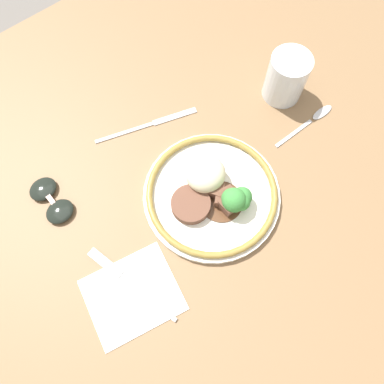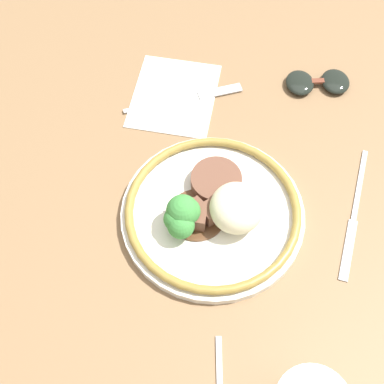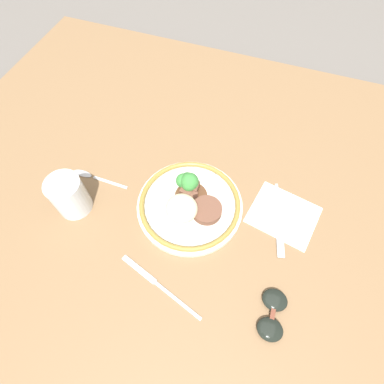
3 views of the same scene
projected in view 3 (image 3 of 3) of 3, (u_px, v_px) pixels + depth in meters
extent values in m
plane|color=#5B5651|center=(203.00, 213.00, 0.75)|extent=(8.00, 8.00, 0.00)
cube|color=brown|center=(203.00, 210.00, 0.73)|extent=(1.52, 1.21, 0.03)
cube|color=white|center=(283.00, 215.00, 0.71)|extent=(0.17, 0.15, 0.00)
cylinder|color=silver|center=(190.00, 206.00, 0.72)|extent=(0.25, 0.25, 0.01)
torus|color=olive|center=(190.00, 203.00, 0.70)|extent=(0.24, 0.24, 0.01)
ellipsoid|color=beige|center=(182.00, 208.00, 0.67)|extent=(0.07, 0.07, 0.06)
cylinder|color=brown|center=(207.00, 210.00, 0.69)|extent=(0.07, 0.07, 0.02)
cylinder|color=#51331E|center=(191.00, 196.00, 0.72)|extent=(0.08, 0.08, 0.00)
cube|color=brown|center=(191.00, 193.00, 0.71)|extent=(0.04, 0.04, 0.03)
cube|color=brown|center=(192.00, 188.00, 0.72)|extent=(0.03, 0.03, 0.03)
cube|color=brown|center=(187.00, 200.00, 0.70)|extent=(0.04, 0.04, 0.03)
cube|color=brown|center=(187.00, 192.00, 0.71)|extent=(0.03, 0.03, 0.03)
cube|color=brown|center=(189.00, 193.00, 0.71)|extent=(0.03, 0.03, 0.02)
cylinder|color=#669E51|center=(190.00, 187.00, 0.72)|extent=(0.02, 0.02, 0.02)
sphere|color=#387F38|center=(190.00, 182.00, 0.70)|extent=(0.04, 0.04, 0.04)
cylinder|color=#669E51|center=(187.00, 183.00, 0.73)|extent=(0.01, 0.01, 0.02)
sphere|color=#387F38|center=(187.00, 179.00, 0.71)|extent=(0.03, 0.03, 0.03)
cylinder|color=#669E51|center=(186.00, 185.00, 0.73)|extent=(0.01, 0.01, 0.01)
sphere|color=#387F38|center=(186.00, 181.00, 0.72)|extent=(0.03, 0.03, 0.03)
cylinder|color=#669E51|center=(183.00, 185.00, 0.73)|extent=(0.01, 0.01, 0.01)
sphere|color=#387F38|center=(183.00, 181.00, 0.71)|extent=(0.04, 0.04, 0.04)
cylinder|color=#669E51|center=(189.00, 189.00, 0.72)|extent=(0.01, 0.01, 0.02)
sphere|color=#387F38|center=(189.00, 184.00, 0.70)|extent=(0.04, 0.04, 0.04)
cylinder|color=#F4AD19|center=(72.00, 199.00, 0.69)|extent=(0.07, 0.07, 0.07)
cylinder|color=silver|center=(69.00, 196.00, 0.68)|extent=(0.08, 0.08, 0.10)
cube|color=#B7B7BC|center=(278.00, 204.00, 0.72)|extent=(0.04, 0.11, 0.00)
cube|color=#B7B7BC|center=(280.00, 243.00, 0.67)|extent=(0.03, 0.07, 0.00)
cube|color=#B7B7BC|center=(177.00, 300.00, 0.61)|extent=(0.12, 0.04, 0.00)
cube|color=#B7B7BC|center=(139.00, 269.00, 0.64)|extent=(0.09, 0.04, 0.00)
cube|color=#B7B7BC|center=(110.00, 182.00, 0.75)|extent=(0.09, 0.01, 0.00)
ellipsoid|color=#B7B7BC|center=(83.00, 173.00, 0.77)|extent=(0.05, 0.02, 0.01)
ellipsoid|color=black|center=(275.00, 300.00, 0.60)|extent=(0.05, 0.05, 0.02)
ellipsoid|color=black|center=(270.00, 329.00, 0.58)|extent=(0.05, 0.05, 0.02)
cube|color=brown|center=(273.00, 314.00, 0.59)|extent=(0.01, 0.02, 0.00)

